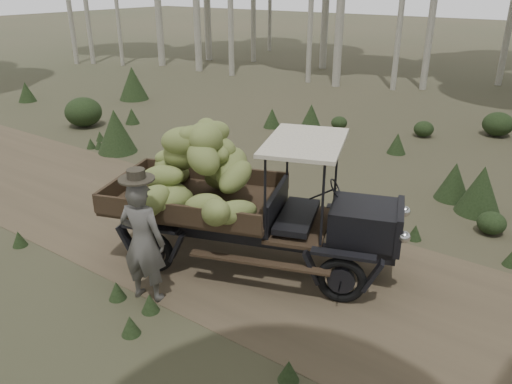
% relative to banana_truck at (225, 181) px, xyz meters
% --- Properties ---
extents(ground, '(120.00, 120.00, 0.00)m').
position_rel_banana_truck_xyz_m(ground, '(-1.62, 0.33, -1.46)').
color(ground, '#473D2B').
rests_on(ground, ground).
extents(dirt_track, '(70.00, 4.00, 0.01)m').
position_rel_banana_truck_xyz_m(dirt_track, '(-1.62, 0.33, -1.45)').
color(dirt_track, brown).
rests_on(dirt_track, ground).
extents(banana_truck, '(5.13, 3.34, 2.48)m').
position_rel_banana_truck_xyz_m(banana_truck, '(0.00, 0.00, 0.00)').
color(banana_truck, black).
rests_on(banana_truck, ground).
extents(farmer, '(0.81, 0.64, 2.10)m').
position_rel_banana_truck_xyz_m(farmer, '(-0.26, -1.62, -0.46)').
color(farmer, '#53504C').
rests_on(farmer, ground).
extents(undergrowth, '(24.60, 21.59, 1.30)m').
position_rel_banana_truck_xyz_m(undergrowth, '(-1.22, 1.70, -0.95)').
color(undergrowth, '#233319').
rests_on(undergrowth, ground).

